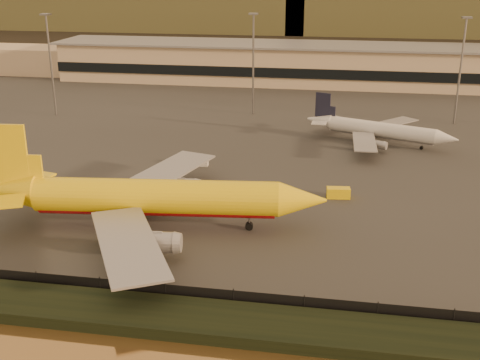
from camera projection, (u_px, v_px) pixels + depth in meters
name	position (u px, v px, depth m)	size (l,w,h in m)	color
ground	(236.00, 256.00, 81.05)	(900.00, 900.00, 0.00)	black
embankment	(209.00, 321.00, 65.06)	(320.00, 7.00, 1.40)	black
tarmac	(296.00, 103.00, 169.03)	(320.00, 220.00, 0.20)	#2D2D2D
perimeter_fence	(216.00, 297.00, 68.56)	(300.00, 0.05, 2.20)	black
terminal_building	(260.00, 63.00, 197.58)	(202.00, 25.00, 12.60)	#C9AF8C
apron_light_masts	(354.00, 59.00, 142.78)	(152.20, 12.20, 25.40)	slate
dhl_cargo_jet	(150.00, 198.00, 87.89)	(51.71, 50.33, 15.44)	yellow
white_narrowbody_jet	(379.00, 130.00, 130.29)	(32.57, 30.81, 9.69)	silver
gse_vehicle_yellow	(338.00, 193.00, 100.36)	(3.87, 1.74, 1.74)	yellow
gse_vehicle_white	(199.00, 161.00, 116.43)	(3.66, 1.65, 1.65)	silver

